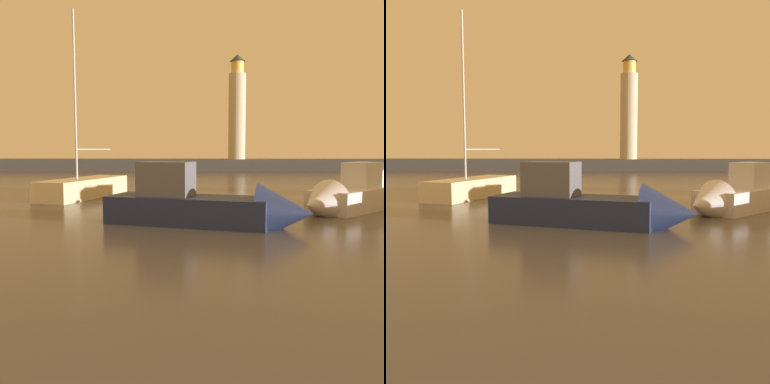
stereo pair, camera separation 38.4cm
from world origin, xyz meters
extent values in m
plane|color=#4C4742|center=(0.00, 30.81, 0.00)|extent=(220.00, 220.00, 0.00)
cube|color=#423F3D|center=(0.00, 61.62, 0.80)|extent=(82.25, 5.45, 1.61)
cylinder|color=beige|center=(5.37, 61.62, 7.57)|extent=(2.41, 2.41, 11.92)
cylinder|color=#F2CC59|center=(5.37, 61.62, 14.37)|extent=(1.81, 1.81, 1.67)
cone|color=#33383D|center=(5.37, 61.62, 15.68)|extent=(2.17, 2.17, 0.95)
cube|color=#1E284C|center=(-0.27, 16.28, 0.57)|extent=(7.02, 4.15, 1.13)
cone|color=#1E284C|center=(3.46, 15.16, 0.62)|extent=(2.66, 2.76, 2.25)
cube|color=#595960|center=(-1.21, 16.56, 1.83)|extent=(2.48, 2.04, 1.40)
cube|color=silver|center=(7.95, 20.58, 0.55)|extent=(5.64, 5.63, 1.10)
cone|color=silver|center=(5.52, 18.16, 0.60)|extent=(2.88, 2.88, 2.10)
cube|color=silver|center=(8.54, 21.17, 1.74)|extent=(2.44, 2.44, 1.29)
cube|color=beige|center=(-7.19, 26.19, 0.60)|extent=(4.38, 7.97, 1.20)
cylinder|color=#B7B7BC|center=(-7.42, 25.46, 6.29)|extent=(0.12, 0.12, 10.17)
cylinder|color=#B7B7BC|center=(-6.79, 27.47, 3.03)|extent=(1.34, 4.05, 0.09)
camera|label=1|loc=(0.19, -1.75, 3.06)|focal=41.57mm
camera|label=2|loc=(0.57, -1.74, 3.06)|focal=41.57mm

